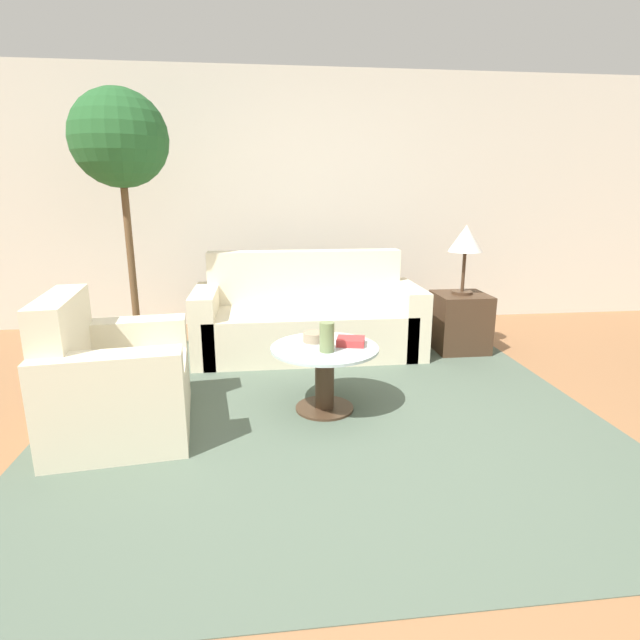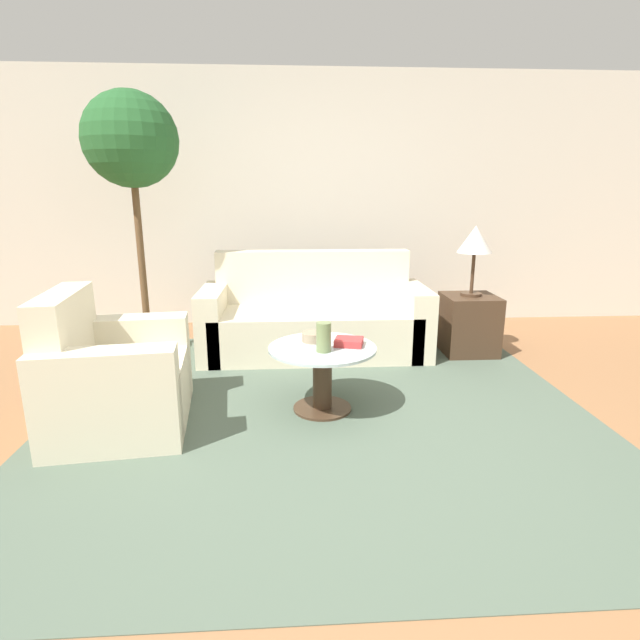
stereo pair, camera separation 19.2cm
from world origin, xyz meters
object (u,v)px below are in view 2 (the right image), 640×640
Objects in this scene: armchair at (111,381)px; coffee_table at (322,370)px; potted_plant at (132,157)px; bowl at (313,337)px; book_stack at (349,342)px; vase at (324,337)px; sofa_main at (314,320)px; table_lamp at (475,242)px.

armchair is 1.31m from coffee_table.
bowl is (1.43, -1.22, -1.21)m from potted_plant.
armchair is 1.29m from bowl.
potted_plant reaches higher than book_stack.
vase is (0.00, -0.10, 0.25)m from coffee_table.
bowl is 0.25m from book_stack.
sofa_main is at bearing -49.53° from armchair.
book_stack is (0.23, -0.10, -0.01)m from bowl.
book_stack is (0.17, 0.02, 0.18)m from coffee_table.
table_lamp is at bearing 56.84° from book_stack.
potted_plant is (-2.85, 0.21, 0.69)m from table_lamp.
coffee_table is at bearing -90.86° from armchair.
vase is at bearing -95.07° from armchair.
sofa_main is at bearing 89.64° from vase.
bowl reaches higher than book_stack.
coffee_table is 2.43m from potted_plant.
potted_plant is at bearing 155.77° from book_stack.
potted_plant reaches higher than table_lamp.
table_lamp is at bearing 41.69° from vase.
coffee_table is at bearing -90.46° from sofa_main.
vase is at bearing -44.06° from potted_plant.
book_stack is at bearing 7.60° from coffee_table.
armchair is at bearing -168.54° from bowl.
coffee_table is at bearing -158.14° from book_stack.
armchair is 4.82× the size of book_stack.
vase is 1.21× the size of bowl.
potted_plant reaches higher than bowl.
potted_plant reaches higher than coffee_table.
bowl is (-0.05, 0.12, 0.19)m from coffee_table.
armchair reaches higher than vase.
sofa_main reaches higher than bowl.
potted_plant is 10.50× the size of book_stack.
book_stack reaches higher than coffee_table.
potted_plant is 2.44m from book_stack.
table_lamp is 1.89m from vase.
vase is at bearing -90.36° from sofa_main.
vase is (1.30, 0.03, 0.25)m from armchair.
table_lamp reaches higher than vase.
potted_plant is (-1.49, 0.06, 1.39)m from sofa_main.
sofa_main is 9.37× the size of book_stack.
coffee_table is (1.30, 0.13, -0.00)m from armchair.
table_lamp is at bearing -71.41° from armchair.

